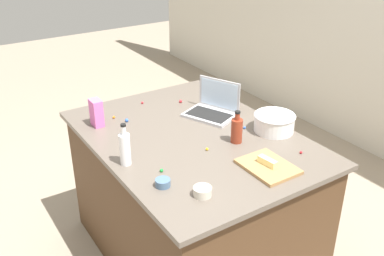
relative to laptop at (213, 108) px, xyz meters
The scene contains 19 objects.
ground_plane 1.00m from the laptop, 57.56° to the right, with size 12.00×12.00×0.00m, color gray.
island_counter 0.59m from the laptop, 57.56° to the right, with size 1.51×1.11×0.90m.
laptop is the anchor object (origin of this frame).
mixing_bowl_large 0.43m from the laptop, 23.57° to the left, with size 0.25×0.25×0.11m.
bottle_vinegar 0.79m from the laptop, 70.99° to the right, with size 0.06×0.06×0.23m.
bottle_soy 0.39m from the laptop, 15.46° to the right, with size 0.07×0.07×0.19m.
cutting_board 0.71m from the laptop, 11.79° to the right, with size 0.29×0.23×0.02m, color #AD7F4C.
butter_stick_left 0.70m from the laptop, 11.89° to the right, with size 0.11×0.04×0.04m, color #F4E58C.
ramekin_small 0.91m from the laptop, 38.52° to the right, with size 0.09×0.09×0.04m, color beige.
ramekin_medium 0.87m from the laptop, 51.57° to the right, with size 0.07×0.07×0.04m, color slate.
candy_bag 0.74m from the laptop, 110.38° to the right, with size 0.09×0.06×0.17m, color pink.
candy_0 0.29m from the laptop, 165.06° to the right, with size 0.02×0.02×0.02m, color red.
candy_1 0.56m from the laptop, 111.56° to the right, with size 0.02×0.02×0.02m, color blue.
candy_2 0.69m from the laptop, ahead, with size 0.02×0.02×0.02m, color red.
candy_3 0.48m from the laptop, 39.34° to the right, with size 0.02×0.02×0.02m, color yellow.
candy_5 0.64m from the laptop, 117.53° to the right, with size 0.02×0.02×0.02m, color orange.
candy_6 0.51m from the laptop, 143.11° to the right, with size 0.02×0.02×0.02m, color red.
candy_7 0.28m from the laptop, ahead, with size 0.02×0.02×0.02m, color blue.
candy_8 0.76m from the laptop, 55.71° to the right, with size 0.02×0.02×0.02m, color green.
Camera 1 is at (1.94, -1.26, 2.11)m, focal length 41.27 mm.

